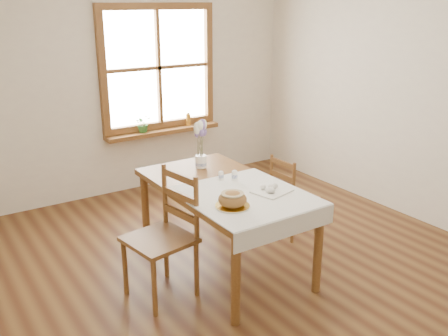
# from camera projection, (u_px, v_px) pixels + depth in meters

# --- Properties ---
(ground) EXTENTS (5.00, 5.00, 0.00)m
(ground) POSITION_uv_depth(u_px,v_px,m) (244.00, 280.00, 4.14)
(ground) COLOR brown
(ground) RESTS_ON ground
(room_walls) EXTENTS (4.60, 5.10, 2.65)m
(room_walls) POSITION_uv_depth(u_px,v_px,m) (247.00, 73.00, 3.59)
(room_walls) COLOR beige
(room_walls) RESTS_ON ground
(window) EXTENTS (1.46, 0.08, 1.46)m
(window) POSITION_uv_depth(u_px,v_px,m) (158.00, 68.00, 5.89)
(window) COLOR brown
(window) RESTS_ON ground
(window_sill) EXTENTS (1.46, 0.20, 0.05)m
(window_sill) POSITION_uv_depth(u_px,v_px,m) (163.00, 131.00, 6.08)
(window_sill) COLOR brown
(window_sill) RESTS_ON ground
(dining_table) EXTENTS (0.90, 1.60, 0.75)m
(dining_table) POSITION_uv_depth(u_px,v_px,m) (224.00, 195.00, 4.16)
(dining_table) COLOR brown
(dining_table) RESTS_ON ground
(table_linen) EXTENTS (0.91, 0.99, 0.01)m
(table_linen) POSITION_uv_depth(u_px,v_px,m) (245.00, 196.00, 3.89)
(table_linen) COLOR white
(table_linen) RESTS_ON dining_table
(chair_left) EXTENTS (0.55, 0.53, 0.99)m
(chair_left) POSITION_uv_depth(u_px,v_px,m) (159.00, 238.00, 3.79)
(chair_left) COLOR brown
(chair_left) RESTS_ON ground
(chair_right) EXTENTS (0.40, 0.38, 0.80)m
(chair_right) POSITION_uv_depth(u_px,v_px,m) (294.00, 195.00, 4.87)
(chair_right) COLOR brown
(chair_right) RESTS_ON ground
(bread_plate) EXTENTS (0.32, 0.32, 0.01)m
(bread_plate) POSITION_uv_depth(u_px,v_px,m) (232.00, 206.00, 3.67)
(bread_plate) COLOR white
(bread_plate) RESTS_ON table_linen
(bread_loaf) EXTENTS (0.21, 0.21, 0.12)m
(bread_loaf) POSITION_uv_depth(u_px,v_px,m) (232.00, 198.00, 3.65)
(bread_loaf) COLOR olive
(bread_loaf) RESTS_ON bread_plate
(egg_napkin) EXTENTS (0.33, 0.30, 0.01)m
(egg_napkin) POSITION_uv_depth(u_px,v_px,m) (272.00, 191.00, 3.96)
(egg_napkin) COLOR white
(egg_napkin) RESTS_ON table_linen
(eggs) EXTENTS (0.26, 0.24, 0.05)m
(eggs) POSITION_uv_depth(u_px,v_px,m) (272.00, 188.00, 3.95)
(eggs) COLOR silver
(eggs) RESTS_ON egg_napkin
(salt_shaker) EXTENTS (0.05, 0.05, 0.08)m
(salt_shaker) POSITION_uv_depth(u_px,v_px,m) (221.00, 175.00, 4.21)
(salt_shaker) COLOR white
(salt_shaker) RESTS_ON table_linen
(pepper_shaker) EXTENTS (0.06, 0.06, 0.10)m
(pepper_shaker) POSITION_uv_depth(u_px,v_px,m) (235.00, 175.00, 4.20)
(pepper_shaker) COLOR white
(pepper_shaker) RESTS_ON table_linen
(flower_vase) EXTENTS (0.13, 0.13, 0.11)m
(flower_vase) POSITION_uv_depth(u_px,v_px,m) (201.00, 162.00, 4.53)
(flower_vase) COLOR white
(flower_vase) RESTS_ON dining_table
(lavender_bouquet) EXTENTS (0.18, 0.18, 0.34)m
(lavender_bouquet) POSITION_uv_depth(u_px,v_px,m) (201.00, 138.00, 4.46)
(lavender_bouquet) COLOR #6D579B
(lavender_bouquet) RESTS_ON flower_vase
(potted_plant) EXTENTS (0.22, 0.24, 0.16)m
(potted_plant) POSITION_uv_depth(u_px,v_px,m) (143.00, 125.00, 5.91)
(potted_plant) COLOR #2D6829
(potted_plant) RESTS_ON window_sill
(amber_bottle) EXTENTS (0.07, 0.07, 0.16)m
(amber_bottle) POSITION_uv_depth(u_px,v_px,m) (188.00, 119.00, 6.23)
(amber_bottle) COLOR #B07420
(amber_bottle) RESTS_ON window_sill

